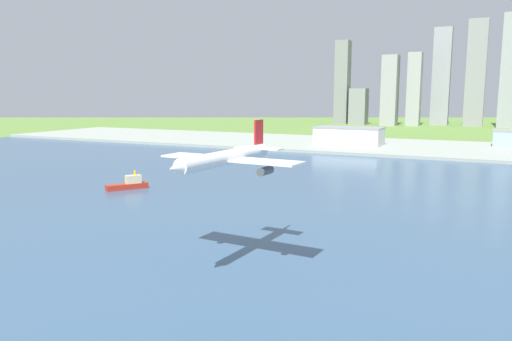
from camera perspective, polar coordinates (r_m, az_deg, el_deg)
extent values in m
plane|color=olive|center=(270.71, 10.35, -1.51)|extent=(2400.00, 2400.00, 0.00)
cube|color=#385675|center=(214.57, 6.04, -4.13)|extent=(840.00, 360.00, 0.15)
cube|color=#9BA396|center=(454.87, 16.79, 2.60)|extent=(840.00, 140.00, 2.50)
cylinder|color=white|center=(134.12, -3.47, 1.50)|extent=(6.57, 40.73, 4.10)
cone|color=white|center=(116.48, -9.31, 0.26)|extent=(4.16, 4.74, 3.90)
cube|color=white|center=(135.89, -3.01, 1.33)|extent=(42.13, 11.45, 0.50)
cube|color=red|center=(149.22, 0.31, 4.00)|extent=(0.80, 4.89, 9.84)
cube|color=white|center=(149.58, 0.31, 2.60)|extent=(15.24, 5.37, 0.36)
cylinder|color=#4C4F54|center=(129.35, 1.08, -0.05)|extent=(2.60, 5.80, 2.26)
cylinder|color=#4C4F54|center=(141.75, -7.26, 0.67)|extent=(2.60, 5.80, 2.26)
cube|color=#B22D1E|center=(258.79, -14.70, -1.79)|extent=(15.64, 20.33, 2.82)
cube|color=beige|center=(259.15, -14.01, -0.97)|extent=(7.66, 8.63, 4.08)
cylinder|color=yellow|center=(258.95, -13.82, -0.26)|extent=(1.21, 1.21, 2.25)
cube|color=white|center=(452.54, 10.70, 3.89)|extent=(58.32, 30.08, 14.74)
cube|color=gray|center=(451.94, 10.73, 4.89)|extent=(59.49, 30.68, 1.20)
cube|color=gray|center=(809.02, 9.98, 9.99)|extent=(20.91, 22.25, 130.79)
cube|color=gray|center=(793.47, 11.78, 7.26)|extent=(25.67, 24.87, 56.02)
cube|color=#9F9EA1|center=(775.60, 15.23, 8.91)|extent=(22.64, 26.05, 104.71)
cube|color=#A2A4A5|center=(782.41, 17.84, 8.92)|extent=(19.29, 22.19, 108.25)
cube|color=#9696A1|center=(809.32, 20.64, 10.10)|extent=(25.75, 15.78, 146.02)
cube|color=gray|center=(804.70, 24.09, 10.21)|extent=(26.80, 25.44, 154.52)
cube|color=#989CA2|center=(785.72, 27.19, 10.19)|extent=(21.70, 21.46, 157.99)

